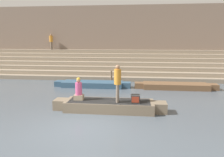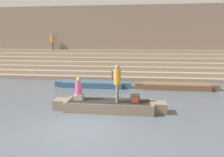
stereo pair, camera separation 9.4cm
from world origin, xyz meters
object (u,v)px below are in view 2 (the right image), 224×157
rowboat_main (109,105)px  person_rowing (79,91)px  person_standing (117,81)px  moored_boat_shore (176,86)px  moored_boat_distant (93,84)px  person_on_steps (52,41)px  tv_set (135,99)px  mooring_post (112,77)px

rowboat_main → person_rowing: bearing=176.2°
person_standing → moored_boat_shore: person_standing is taller
moored_boat_distant → person_rowing: bearing=-84.5°
moored_boat_shore → person_on_steps: bearing=145.5°
rowboat_main → tv_set: (1.28, -0.11, 0.42)m
moored_boat_shore → person_on_steps: (-11.77, 6.83, 3.14)m
person_rowing → moored_boat_shore: bearing=41.7°
tv_set → moored_boat_distant: tv_set is taller
tv_set → mooring_post: (-1.99, 7.15, -0.19)m
moored_boat_shore → tv_set: bearing=-121.6°
rowboat_main → person_standing: 1.36m
person_rowing → tv_set: size_ratio=2.65×
rowboat_main → person_rowing: person_rowing is taller
rowboat_main → person_on_steps: size_ratio=3.40×
person_standing → person_rowing: bearing=170.5°
moored_boat_shore → person_on_steps: size_ratio=3.54×
person_on_steps → person_standing: bearing=35.7°
mooring_post → person_standing: bearing=-81.1°
rowboat_main → tv_set: tv_set is taller
moored_boat_distant → moored_boat_shore: bearing=1.5°
person_rowing → moored_boat_distant: person_rowing is taller
moored_boat_distant → person_on_steps: size_ratio=3.46×
moored_boat_shore → mooring_post: mooring_post is taller
person_on_steps → moored_boat_shore: bearing=62.2°
rowboat_main → moored_boat_shore: size_ratio=0.96×
moored_boat_distant → tv_set: bearing=-58.2°
person_rowing → mooring_post: person_rowing is taller
person_rowing → mooring_post: size_ratio=1.16×
person_standing → moored_boat_distant: bearing=109.6°
person_standing → mooring_post: bearing=95.4°
rowboat_main → mooring_post: 7.08m
person_standing → person_rowing: (-1.96, 0.20, -0.58)m
person_rowing → moored_boat_distant: size_ratio=0.20×
moored_boat_distant → person_on_steps: (-5.77, 6.84, 3.14)m
person_standing → person_on_steps: bearing=119.8°
person_on_steps → moored_boat_distant: bearing=42.5°
person_rowing → moored_boat_shore: (5.61, 5.30, -0.75)m
moored_boat_shore → moored_boat_distant: same height
moored_boat_shore → person_rowing: bearing=-141.1°
moored_boat_shore → mooring_post: (-4.79, 1.70, 0.28)m
mooring_post → person_on_steps: size_ratio=0.60×
rowboat_main → moored_boat_distant: bearing=107.5°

